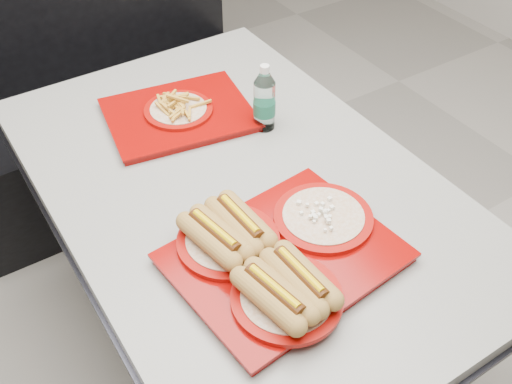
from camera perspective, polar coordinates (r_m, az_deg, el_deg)
ground at (r=2.11m, az=-1.20°, el=-14.30°), size 6.00×6.00×0.00m
diner_table at (r=1.65m, az=-1.48°, el=-3.12°), size 0.92×1.42×0.75m
booth_bench at (r=2.56m, az=-14.51°, el=8.90°), size 1.30×0.57×1.35m
tray_near at (r=1.31m, az=1.97°, el=-5.87°), size 0.51×0.43×0.10m
tray_far at (r=1.75m, az=-7.38°, el=7.61°), size 0.45×0.38×0.08m
water_bottle at (r=1.67m, az=0.80°, el=8.62°), size 0.06×0.06×0.20m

